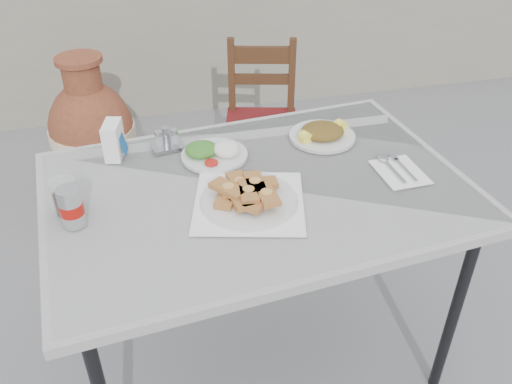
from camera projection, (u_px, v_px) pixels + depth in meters
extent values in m
plane|color=slate|center=(234.00, 373.00, 2.18)|extent=(80.00, 80.00, 0.00)
cylinder|color=black|center=(454.00, 314.00, 1.91)|extent=(0.04, 0.04, 0.79)
cylinder|color=black|center=(85.00, 255.00, 2.17)|extent=(0.04, 0.04, 0.79)
cylinder|color=black|center=(353.00, 197.00, 2.49)|extent=(0.04, 0.04, 0.79)
cube|color=silver|center=(258.00, 191.00, 1.80)|extent=(1.47, 1.07, 0.03)
cube|color=white|center=(258.00, 186.00, 1.78)|extent=(1.42, 1.02, 0.01)
cube|color=white|center=(249.00, 202.00, 1.70)|extent=(0.41, 0.41, 0.00)
cylinder|color=silver|center=(249.00, 200.00, 1.70)|extent=(0.30, 0.30, 0.02)
cylinder|color=silver|center=(249.00, 201.00, 1.70)|extent=(0.31, 0.31, 0.01)
cylinder|color=silver|center=(214.00, 155.00, 1.93)|extent=(0.24, 0.24, 0.01)
ellipsoid|color=white|center=(227.00, 149.00, 1.91)|extent=(0.10, 0.10, 0.05)
ellipsoid|color=#317120|center=(202.00, 150.00, 1.91)|extent=(0.12, 0.11, 0.05)
cylinder|color=#B61A13|center=(211.00, 163.00, 1.86)|extent=(0.05, 0.05, 0.01)
cylinder|color=silver|center=(322.00, 136.00, 2.04)|extent=(0.25, 0.25, 0.01)
ellipsoid|color=#27691A|center=(323.00, 131.00, 2.03)|extent=(0.16, 0.15, 0.05)
cylinder|color=#FFF145|center=(305.00, 137.00, 1.98)|extent=(0.05, 0.05, 0.05)
cylinder|color=#FFF145|center=(340.00, 126.00, 2.06)|extent=(0.05, 0.05, 0.05)
cylinder|color=silver|center=(71.00, 207.00, 1.58)|extent=(0.07, 0.07, 0.13)
cylinder|color=red|center=(72.00, 208.00, 1.58)|extent=(0.07, 0.07, 0.04)
cylinder|color=#B8B9BF|center=(67.00, 190.00, 1.54)|extent=(0.06, 0.06, 0.00)
cylinder|color=white|center=(65.00, 197.00, 1.63)|extent=(0.08, 0.08, 0.11)
cylinder|color=black|center=(67.00, 203.00, 1.64)|extent=(0.07, 0.07, 0.07)
cube|color=white|center=(113.00, 140.00, 1.90)|extent=(0.08, 0.12, 0.13)
cube|color=#165CAC|center=(123.00, 143.00, 1.90)|extent=(0.03, 0.06, 0.07)
cube|color=#B8B9BF|center=(167.00, 146.00, 1.98)|extent=(0.13, 0.11, 0.01)
cylinder|color=white|center=(159.00, 140.00, 1.94)|extent=(0.03, 0.03, 0.07)
cylinder|color=white|center=(175.00, 138.00, 1.95)|extent=(0.03, 0.03, 0.07)
cylinder|color=#B8B9BF|center=(166.00, 134.00, 1.98)|extent=(0.03, 0.03, 0.06)
cube|color=white|center=(400.00, 172.00, 1.85)|extent=(0.16, 0.20, 0.00)
cube|color=#B8B9BF|center=(394.00, 171.00, 1.84)|extent=(0.02, 0.15, 0.00)
ellipsoid|color=#B8B9BF|center=(383.00, 158.00, 1.90)|extent=(0.04, 0.05, 0.01)
cube|color=#B8B9BF|center=(406.00, 170.00, 1.85)|extent=(0.02, 0.15, 0.00)
cube|color=#B8B9BF|center=(394.00, 157.00, 1.91)|extent=(0.03, 0.04, 0.00)
cube|color=#38200F|center=(231.00, 178.00, 2.97)|extent=(0.04, 0.04, 0.41)
cube|color=#38200F|center=(291.00, 179.00, 2.96)|extent=(0.04, 0.04, 0.41)
cube|color=#38200F|center=(234.00, 148.00, 3.24)|extent=(0.04, 0.04, 0.41)
cube|color=#38200F|center=(289.00, 148.00, 3.23)|extent=(0.04, 0.04, 0.41)
cube|color=maroon|center=(261.00, 127.00, 2.97)|extent=(0.47, 0.47, 0.05)
cube|color=#38200F|center=(232.00, 79.00, 2.99)|extent=(0.04, 0.04, 0.46)
cube|color=#38200F|center=(292.00, 79.00, 2.98)|extent=(0.04, 0.04, 0.46)
cube|color=#38200F|center=(262.00, 55.00, 2.91)|extent=(0.36, 0.12, 0.09)
cube|color=#38200F|center=(262.00, 79.00, 2.99)|extent=(0.36, 0.12, 0.06)
cylinder|color=brown|center=(102.00, 183.00, 3.22)|extent=(0.36, 0.36, 0.09)
ellipsoid|color=brown|center=(92.00, 132.00, 3.02)|extent=(0.47, 0.47, 0.58)
cylinder|color=beige|center=(92.00, 132.00, 3.02)|extent=(0.47, 0.47, 0.07)
cylinder|color=brown|center=(82.00, 78.00, 2.84)|extent=(0.20, 0.20, 0.18)
cylinder|color=brown|center=(78.00, 59.00, 2.78)|extent=(0.24, 0.24, 0.03)
cube|color=gray|center=(161.00, 29.00, 3.83)|extent=(6.00, 0.25, 1.20)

